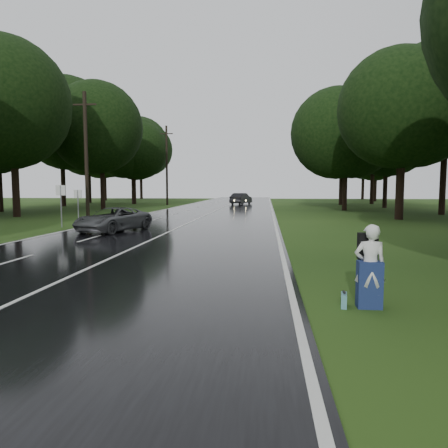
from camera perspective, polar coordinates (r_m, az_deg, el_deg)
The scene contains 17 objects.
ground at distance 11.76m, azimuth -20.75°, elevation -7.11°, with size 160.00×160.00×0.00m, color #284614.
road at distance 30.79m, azimuth -3.83°, elevation 0.63°, with size 12.00×140.00×0.04m, color black.
lane_center at distance 30.79m, azimuth -3.84°, elevation 0.68°, with size 0.12×140.00×0.01m, color silver.
grey_car at distance 22.95m, azimuth -15.20°, elevation 0.62°, with size 2.17×4.70×1.30m, color #454749.
far_car at distance 58.10m, azimuth 2.41°, elevation 3.55°, with size 1.68×4.83×1.59m, color black.
hitchhiker at distance 8.75m, azimuth 19.66°, elevation -5.95°, with size 0.62×0.55×1.70m.
suitcase at distance 8.78m, azimuth 16.39°, elevation -10.17°, with size 0.11×0.39×0.28m, color teal.
utility_pole_mid at distance 33.26m, azimuth -18.44°, elevation 0.68°, with size 1.80×0.28×9.62m, color black, non-canonical shape.
utility_pole_far at distance 57.29m, azimuth -7.92°, elevation 2.65°, with size 1.80×0.28×10.84m, color black, non-canonical shape.
road_sign_a at distance 26.81m, azimuth -21.68°, elevation -0.43°, with size 0.61×0.10×2.56m, color white, non-canonical shape.
road_sign_b at distance 28.82m, azimuth -19.61°, elevation 0.00°, with size 0.54×0.10×2.26m, color white, non-canonical shape.
tree_left_d at distance 37.93m, azimuth -26.91°, elevation 0.90°, with size 10.00×10.00×15.63m, color black, non-canonical shape.
tree_left_e at distance 47.65m, azimuth -16.50°, elevation 2.00°, with size 9.92×9.92×15.51m, color black, non-canonical shape.
tree_left_f at distance 61.88m, azimuth -12.44°, elevation 2.76°, with size 8.97×8.97×14.02m, color black, non-canonical shape.
tree_right_d at distance 33.68m, azimuth 23.19°, elevation 0.58°, with size 9.41×9.41×14.70m, color black, non-canonical shape.
tree_right_e at distance 45.23m, azimuth 16.43°, elevation 1.84°, with size 8.68×8.68×13.56m, color black, non-canonical shape.
tree_right_f at distance 59.47m, azimuth 16.03°, elevation 2.59°, with size 10.22×10.22×15.97m, color black, non-canonical shape.
Camera 1 is at (5.22, -10.25, 2.42)m, focal length 32.76 mm.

